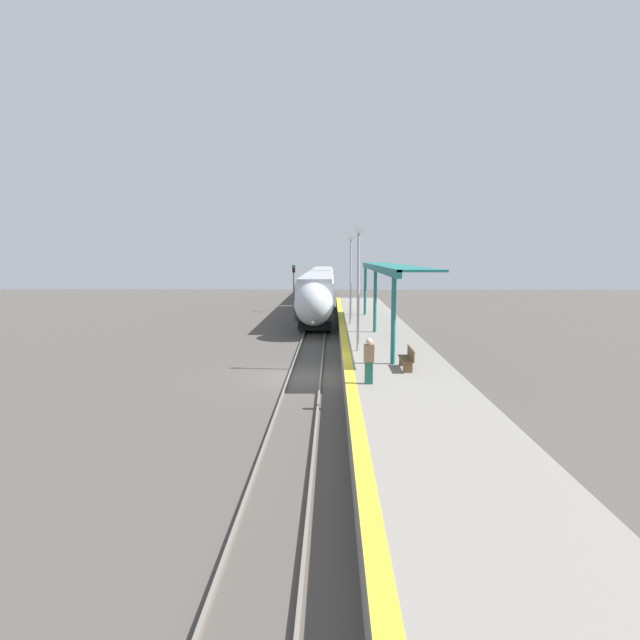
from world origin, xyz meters
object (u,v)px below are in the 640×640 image
train (321,286)px  platform_bench (408,358)px  lamppost_near (358,282)px  railway_signal (294,284)px  lamppost_mid (351,274)px  person_waiting (369,360)px

train → platform_bench: train is taller
platform_bench → lamppost_near: (-1.81, 3.95, 2.85)m
railway_signal → lamppost_near: 25.89m
train → lamppost_near: size_ratio=7.57×
lamppost_mid → railway_signal: bearing=107.7°
person_waiting → railway_signal: 32.05m
platform_bench → lamppost_mid: (-1.81, 13.62, 2.85)m
train → lamppost_near: (2.47, -29.98, 2.06)m
person_waiting → lamppost_mid: size_ratio=0.28×
train → lamppost_mid: 20.56m
platform_bench → lamppost_near: 5.20m
platform_bench → railway_signal: 30.12m
lamppost_near → train: bearing=94.7°
platform_bench → person_waiting: 2.92m
train → lamppost_near: 30.15m
train → person_waiting: 36.34m
train → railway_signal: 5.30m
train → lamppost_mid: bearing=-83.1°
train → lamppost_near: lamppost_near is taller
lamppost_near → railway_signal: bearing=101.2°
lamppost_mid → person_waiting: bearing=-89.7°
railway_signal → lamppost_mid: size_ratio=0.79×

